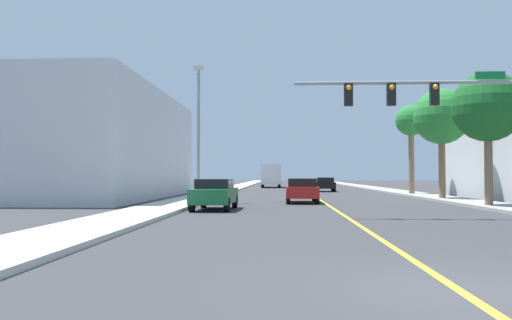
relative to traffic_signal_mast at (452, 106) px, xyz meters
name	(u,v)px	position (x,y,z in m)	size (l,w,h in m)	color
ground	(308,192)	(-3.92, 29.69, -4.18)	(192.00, 192.00, 0.00)	#38383A
sidewalk_left	(223,191)	(-11.95, 29.69, -4.10)	(2.54, 168.00, 0.15)	beige
sidewalk_right	(393,191)	(4.11, 29.69, -4.10)	(2.54, 168.00, 0.15)	#9E9B93
lane_marking_center	(308,192)	(-3.92, 29.69, -4.18)	(0.16, 144.00, 0.01)	yellow
building_left_near	(74,145)	(-20.98, 16.10, -0.51)	(12.89, 21.78, 7.34)	silver
traffic_signal_mast	(452,106)	(0.00, 0.00, 0.00)	(9.26, 0.36, 5.51)	gray
street_lamp	(198,126)	(-11.18, 10.07, 0.28)	(0.56, 0.28, 7.76)	gray
palm_near	(488,108)	(3.64, 5.98, 0.70)	(3.41, 3.41, 6.48)	brown
palm_mid	(442,117)	(3.78, 13.75, 1.07)	(3.52, 3.52, 6.92)	brown
palm_far	(411,123)	(3.79, 21.51, 1.50)	(2.43, 2.43, 6.94)	brown
car_red	(302,190)	(-5.23, 10.24, -3.44)	(1.82, 4.18, 1.40)	red
car_black	(325,184)	(-2.23, 30.24, -3.47)	(1.90, 3.98, 1.35)	black
car_green	(215,193)	(-9.47, 4.09, -3.43)	(1.86, 4.03, 1.42)	#196638
delivery_truck	(271,175)	(-7.71, 46.00, -2.62)	(2.56, 8.39, 2.89)	red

